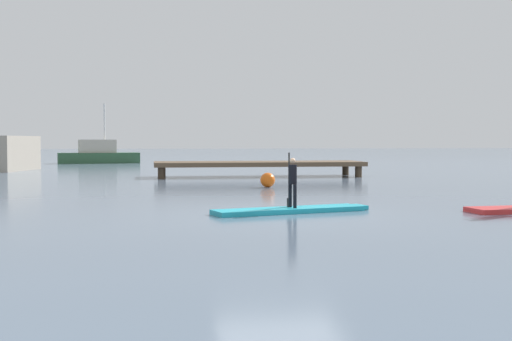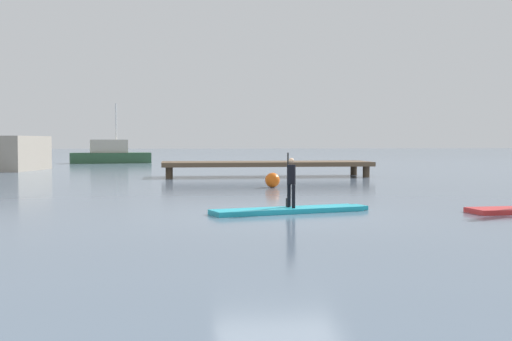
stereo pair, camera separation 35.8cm
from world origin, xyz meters
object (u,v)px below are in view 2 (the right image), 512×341
fishing_boat_green_midground (110,154)px  mooring_buoy_near (272,180)px  paddleboard_near (291,210)px  paddler_child_solo (291,180)px

fishing_boat_green_midground → mooring_buoy_near: (7.06, -24.76, -0.36)m
paddleboard_near → mooring_buoy_near: (0.79, 7.43, 0.18)m
paddleboard_near → fishing_boat_green_midground: 32.80m
paddleboard_near → paddler_child_solo: (0.00, 0.02, 0.62)m
paddleboard_near → paddler_child_solo: 0.62m
paddleboard_near → mooring_buoy_near: size_ratio=7.31×
mooring_buoy_near → paddler_child_solo: bearing=-96.0°
paddler_child_solo → paddleboard_near: bearing=-97.9°
paddler_child_solo → mooring_buoy_near: size_ratio=2.41×
paddleboard_near → mooring_buoy_near: mooring_buoy_near is taller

